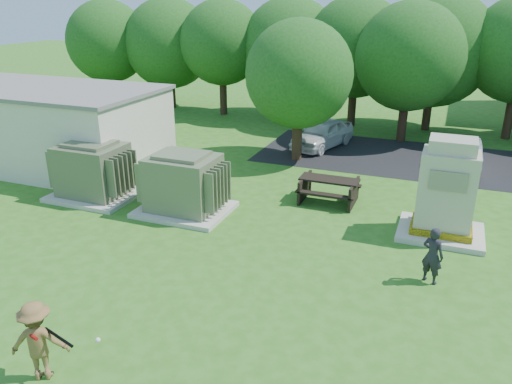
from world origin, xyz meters
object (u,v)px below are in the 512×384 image
at_px(person_by_generator, 433,255).
at_px(generator_cabinet, 446,194).
at_px(transformer_right, 184,185).
at_px(batter, 38,341).
at_px(transformer_left, 93,172).
at_px(car_white, 322,134).
at_px(picnic_table, 329,187).
at_px(car_silver_a, 461,151).

bearing_deg(person_by_generator, generator_cabinet, -68.48).
bearing_deg(transformer_right, generator_cabinet, 9.03).
height_order(transformer_right, person_by_generator, transformer_right).
relative_size(transformer_right, batter, 1.83).
bearing_deg(person_by_generator, batter, 67.56).
xyz_separation_m(transformer_left, car_white, (6.06, 9.39, -0.30)).
bearing_deg(transformer_right, car_white, 75.88).
distance_m(generator_cabinet, car_white, 9.99).
bearing_deg(generator_cabinet, batter, -126.31).
relative_size(transformer_right, car_white, 0.76).
xyz_separation_m(picnic_table, person_by_generator, (3.71, -4.32, 0.21)).
xyz_separation_m(generator_cabinet, car_silver_a, (0.43, 7.45, -0.69)).
relative_size(batter, person_by_generator, 1.08).
bearing_deg(car_white, generator_cabinet, -37.30).
xyz_separation_m(batter, person_by_generator, (6.68, 6.32, -0.06)).
distance_m(batter, person_by_generator, 9.20).
height_order(generator_cabinet, picnic_table, generator_cabinet).
bearing_deg(picnic_table, generator_cabinet, -19.40).
relative_size(transformer_left, person_by_generator, 1.97).
bearing_deg(transformer_left, person_by_generator, -8.06).
distance_m(transformer_left, batter, 9.45).
distance_m(transformer_right, car_white, 9.68).
distance_m(transformer_left, generator_cabinet, 11.96).
xyz_separation_m(generator_cabinet, person_by_generator, (-0.14, -2.96, -0.58)).
distance_m(generator_cabinet, picnic_table, 4.15).
bearing_deg(car_silver_a, batter, 62.47).
height_order(generator_cabinet, person_by_generator, generator_cabinet).
relative_size(picnic_table, car_silver_a, 0.52).
relative_size(batter, car_silver_a, 0.41).
xyz_separation_m(transformer_right, person_by_generator, (8.04, -1.66, -0.21)).
xyz_separation_m(generator_cabinet, picnic_table, (-3.85, 1.36, -0.79)).
bearing_deg(batter, generator_cabinet, -152.67).
distance_m(picnic_table, batter, 11.05).
distance_m(picnic_table, car_white, 7.02).
bearing_deg(car_silver_a, picnic_table, 50.84).
bearing_deg(car_white, picnic_table, -56.72).
relative_size(picnic_table, batter, 1.25).
height_order(batter, car_silver_a, batter).
height_order(generator_cabinet, car_silver_a, generator_cabinet).
relative_size(generator_cabinet, picnic_table, 1.49).
bearing_deg(car_white, transformer_left, -105.88).
relative_size(person_by_generator, car_white, 0.39).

